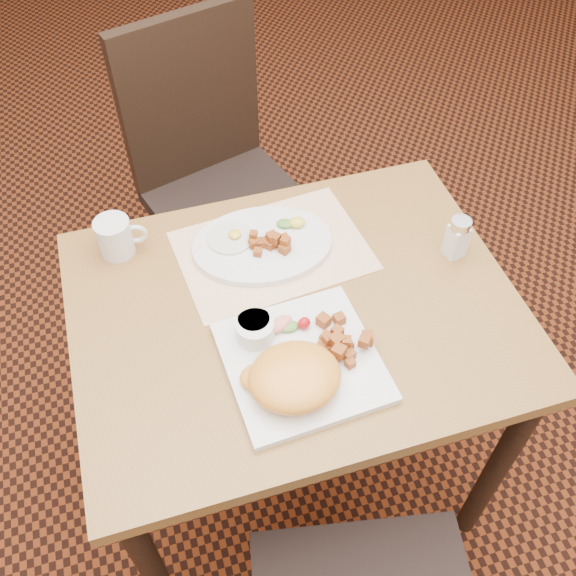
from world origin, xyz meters
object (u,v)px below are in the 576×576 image
Objects in this scene: table at (295,338)px; coffee_mug at (116,237)px; chair_far at (215,170)px; salt_shaker at (457,237)px; plate_square at (302,362)px; plate_oval at (263,245)px.

coffee_mug is (-0.32, 0.26, 0.15)m from table.
salt_shaker is (0.39, -0.68, 0.26)m from chair_far.
salt_shaker is (0.37, 0.04, 0.16)m from table.
chair_far is 9.70× the size of salt_shaker.
chair_far reaches higher than plate_square.
coffee_mug is at bearing 40.49° from chair_far.
chair_far is 0.83m from salt_shaker.
coffee_mug is (-0.30, -0.46, 0.25)m from chair_far.
coffee_mug reaches higher than plate_square.
coffee_mug is at bearing 126.31° from plate_square.
plate_square is at bearing -53.69° from coffee_mug.
chair_far is at bearing 56.94° from coffee_mug.
table is at bearing 75.44° from chair_far.
plate_square is 0.31m from plate_oval.
table is at bearing 77.20° from plate_square.
plate_square is (-0.03, -0.14, 0.12)m from table.
table is 0.44m from coffee_mug.
salt_shaker is (0.40, 0.18, 0.04)m from plate_square.
plate_oval is 0.42m from salt_shaker.
plate_oval reaches higher than table.
salt_shaker reaches higher than plate_oval.
coffee_mug is at bearing 162.35° from salt_shaker.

